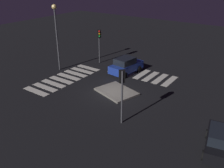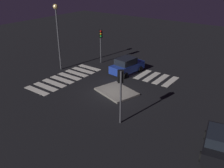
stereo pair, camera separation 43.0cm
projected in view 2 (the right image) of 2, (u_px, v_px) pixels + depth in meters
The scene contains 9 objects.
ground_plane at pixel (112, 93), 24.39m from camera, with size 80.00×80.00×0.00m, color black.
traffic_island at pixel (117, 92), 24.52m from camera, with size 4.42×3.78×0.18m.
car_black at pixel (219, 142), 16.01m from camera, with size 2.50×4.29×1.78m.
car_blue at pixel (127, 66), 28.79m from camera, with size 2.45×4.52×1.90m.
traffic_light_east at pixel (101, 38), 31.00m from camera, with size 0.54×0.54×4.37m.
traffic_light_west at pixel (121, 84), 18.41m from camera, with size 0.54×0.54×4.39m.
street_lamp at pixel (57, 26), 28.20m from camera, with size 0.56×0.56×7.64m.
crosswalk_near at pixel (143, 74), 28.79m from camera, with size 7.60×3.20×0.02m.
crosswalk_side at pixel (66, 78), 27.85m from camera, with size 3.20×8.75×0.02m.
Camera 2 is at (-12.94, 17.55, 10.95)m, focal length 39.89 mm.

